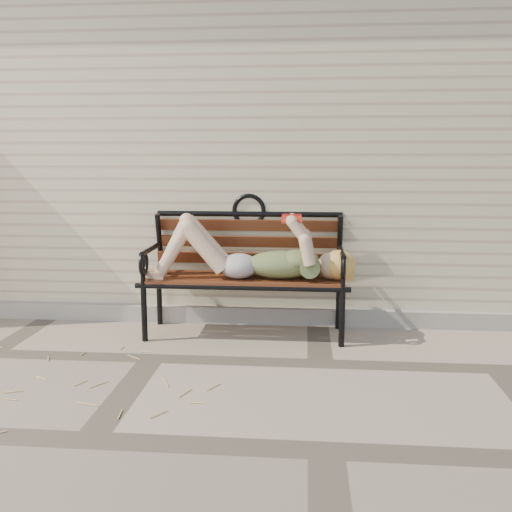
# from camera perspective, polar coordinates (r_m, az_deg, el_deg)

# --- Properties ---
(ground) EXTENTS (80.00, 80.00, 0.00)m
(ground) POSITION_cam_1_polar(r_m,az_deg,el_deg) (4.39, -10.35, -10.04)
(ground) COLOR gray
(ground) RESTS_ON ground
(house_wall) EXTENTS (8.00, 4.00, 3.00)m
(house_wall) POSITION_cam_1_polar(r_m,az_deg,el_deg) (7.06, -4.23, 10.00)
(house_wall) COLOR beige
(house_wall) RESTS_ON ground
(house_roof) EXTENTS (8.30, 4.30, 0.30)m
(house_roof) POSITION_cam_1_polar(r_m,az_deg,el_deg) (7.26, -4.40, 23.14)
(house_roof) COLOR #483633
(house_roof) RESTS_ON house_wall
(foundation_strip) EXTENTS (8.00, 0.10, 0.15)m
(foundation_strip) POSITION_cam_1_polar(r_m,az_deg,el_deg) (5.26, -7.58, -5.73)
(foundation_strip) COLOR #A09A90
(foundation_strip) RESTS_ON ground
(garden_bench) EXTENTS (1.80, 0.72, 1.17)m
(garden_bench) POSITION_cam_1_polar(r_m,az_deg,el_deg) (4.82, -1.00, -0.01)
(garden_bench) COLOR black
(garden_bench) RESTS_ON ground
(reading_woman) EXTENTS (1.70, 0.39, 0.54)m
(reading_woman) POSITION_cam_1_polar(r_m,az_deg,el_deg) (4.67, -1.00, 0.17)
(reading_woman) COLOR #0A3C4C
(reading_woman) RESTS_ON ground
(straw_scatter) EXTENTS (2.93, 1.62, 0.01)m
(straw_scatter) POSITION_cam_1_polar(r_m,az_deg,el_deg) (4.26, -23.66, -11.24)
(straw_scatter) COLOR #E4B66F
(straw_scatter) RESTS_ON ground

